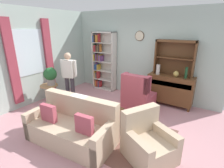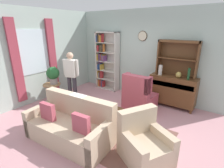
# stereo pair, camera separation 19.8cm
# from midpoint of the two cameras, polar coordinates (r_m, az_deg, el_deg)

# --- Properties ---
(ground_plane) EXTENTS (5.40, 4.60, 0.02)m
(ground_plane) POSITION_cam_midpoint_polar(r_m,az_deg,el_deg) (4.40, -3.89, -12.42)
(ground_plane) COLOR #C68C93
(wall_back) EXTENTS (5.00, 0.09, 2.80)m
(wall_back) POSITION_cam_midpoint_polar(r_m,az_deg,el_deg) (5.67, 8.90, 9.84)
(wall_back) COLOR #ADC1B7
(wall_back) RESTS_ON ground_plane
(wall_left) EXTENTS (0.16, 4.20, 2.80)m
(wall_left) POSITION_cam_midpoint_polar(r_m,az_deg,el_deg) (5.71, -25.39, 8.27)
(wall_left) COLOR #ADC1B7
(wall_left) RESTS_ON ground_plane
(area_rug) EXTENTS (2.98, 1.73, 0.01)m
(area_rug) POSITION_cam_midpoint_polar(r_m,az_deg,el_deg) (4.09, -4.15, -14.88)
(area_rug) COLOR brown
(area_rug) RESTS_ON ground_plane
(bookshelf) EXTENTS (0.90, 0.30, 2.10)m
(bookshelf) POSITION_cam_midpoint_polar(r_m,az_deg,el_deg) (6.30, -4.18, 7.77)
(bookshelf) COLOR silver
(bookshelf) RESTS_ON ground_plane
(sideboard) EXTENTS (1.30, 0.45, 0.92)m
(sideboard) POSITION_cam_midpoint_polar(r_m,az_deg,el_deg) (5.30, 18.00, -1.53)
(sideboard) COLOR brown
(sideboard) RESTS_ON ground_plane
(sideboard_hutch) EXTENTS (1.10, 0.26, 1.00)m
(sideboard_hutch) POSITION_cam_midpoint_polar(r_m,az_deg,el_deg) (5.15, 19.52, 9.86)
(sideboard_hutch) COLOR brown
(sideboard_hutch) RESTS_ON sideboard
(vase_tall) EXTENTS (0.11, 0.11, 0.29)m
(vase_tall) POSITION_cam_midpoint_polar(r_m,az_deg,el_deg) (5.17, 14.22, 4.79)
(vase_tall) COLOR beige
(vase_tall) RESTS_ON sideboard
(vase_round) EXTENTS (0.15, 0.15, 0.17)m
(vase_round) POSITION_cam_midpoint_polar(r_m,az_deg,el_deg) (5.06, 19.77, 3.24)
(vase_round) COLOR tan
(vase_round) RESTS_ON sideboard
(bottle_wine) EXTENTS (0.07, 0.07, 0.32)m
(bottle_wine) POSITION_cam_midpoint_polar(r_m,az_deg,el_deg) (4.97, 22.70, 3.50)
(bottle_wine) COLOR #194223
(bottle_wine) RESTS_ON sideboard
(couch_floral) EXTENTS (1.86, 0.99, 0.90)m
(couch_floral) POSITION_cam_midpoint_polar(r_m,az_deg,el_deg) (3.69, -14.74, -13.85)
(couch_floral) COLOR #C6AD8E
(couch_floral) RESTS_ON ground_plane
(armchair_floral) EXTENTS (1.04, 1.03, 0.88)m
(armchair_floral) POSITION_cam_midpoint_polar(r_m,az_deg,el_deg) (3.24, 10.25, -19.14)
(armchair_floral) COLOR #C6AD8E
(armchair_floral) RESTS_ON ground_plane
(wingback_chair) EXTENTS (0.80, 0.82, 1.05)m
(wingback_chair) POSITION_cam_midpoint_polar(r_m,az_deg,el_deg) (4.88, 7.50, -4.05)
(wingback_chair) COLOR #B74C5B
(wingback_chair) RESTS_ON ground_plane
(plant_stand) EXTENTS (0.52, 0.52, 0.61)m
(plant_stand) POSITION_cam_midpoint_polar(r_m,az_deg,el_deg) (5.50, -21.19, -2.61)
(plant_stand) COLOR #997047
(plant_stand) RESTS_ON ground_plane
(potted_plant_large) EXTENTS (0.38, 0.38, 0.53)m
(potted_plant_large) POSITION_cam_midpoint_polar(r_m,az_deg,el_deg) (5.33, -21.12, 2.86)
(potted_plant_large) COLOR gray
(potted_plant_large) RESTS_ON plant_stand
(potted_plant_small) EXTENTS (0.20, 0.20, 0.28)m
(potted_plant_small) POSITION_cam_midpoint_polar(r_m,az_deg,el_deg) (5.18, -19.74, -6.34)
(potted_plant_small) COLOR gray
(potted_plant_small) RESTS_ON ground_plane
(person_reading) EXTENTS (0.52, 0.30, 1.56)m
(person_reading) POSITION_cam_midpoint_polar(r_m,az_deg,el_deg) (5.25, -15.36, 3.12)
(person_reading) COLOR #38333D
(person_reading) RESTS_ON ground_plane
(coffee_table) EXTENTS (0.80, 0.50, 0.42)m
(coffee_table) POSITION_cam_midpoint_polar(r_m,az_deg,el_deg) (4.12, -3.86, -8.91)
(coffee_table) COLOR brown
(coffee_table) RESTS_ON ground_plane
(book_stack) EXTENTS (0.18, 0.16, 0.05)m
(book_stack) POSITION_cam_midpoint_polar(r_m,az_deg,el_deg) (4.03, -4.64, -8.17)
(book_stack) COLOR #337247
(book_stack) RESTS_ON coffee_table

